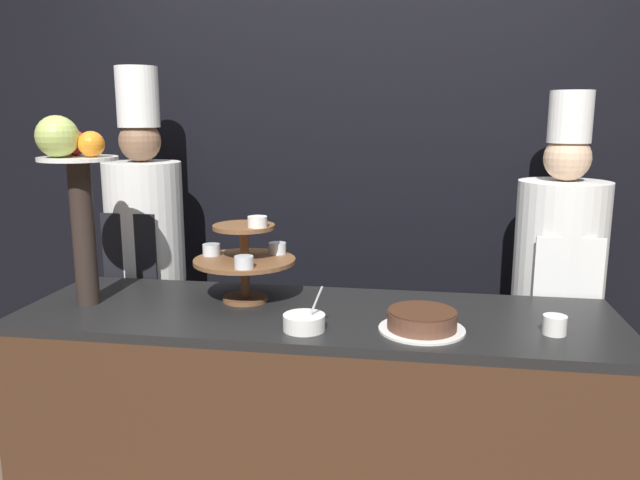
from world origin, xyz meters
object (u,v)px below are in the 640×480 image
tiered_stand (245,256)px  serving_bowl_near (304,322)px  cake_round (422,321)px  cup_white (555,325)px  fruit_pedestal (74,179)px  chef_center_left (558,278)px  chef_left (146,249)px

tiered_stand → serving_bowl_near: tiered_stand is taller
cake_round → serving_bowl_near: (-0.39, -0.06, -0.01)m
serving_bowl_near → cup_white: bearing=6.5°
cake_round → fruit_pedestal: bearing=176.1°
chef_center_left → fruit_pedestal: bearing=-162.3°
chef_center_left → tiered_stand: bearing=-160.5°
cup_white → chef_left: chef_left is taller
fruit_pedestal → chef_left: bearing=91.3°
cup_white → chef_center_left: 0.66m
serving_bowl_near → chef_left: (-0.90, 0.74, 0.06)m
cake_round → serving_bowl_near: serving_bowl_near is taller
fruit_pedestal → cup_white: size_ratio=9.14×
fruit_pedestal → chef_center_left: size_ratio=0.41×
fruit_pedestal → chef_left: 0.71m
chef_center_left → serving_bowl_near: bearing=-142.6°
cup_white → serving_bowl_near: size_ratio=0.50×
cup_white → tiered_stand: bearing=169.8°
tiered_stand → fruit_pedestal: 0.69m
cup_white → serving_bowl_near: serving_bowl_near is taller
chef_center_left → cake_round: bearing=-130.1°
cake_round → chef_center_left: (0.57, 0.68, -0.00)m
serving_bowl_near → chef_left: size_ratio=0.09×
fruit_pedestal → cake_round: (1.28, -0.09, -0.45)m
fruit_pedestal → serving_bowl_near: size_ratio=4.56×
tiered_stand → serving_bowl_near: (0.29, -0.29, -0.15)m
fruit_pedestal → cup_white: bearing=-1.7°
fruit_pedestal → cake_round: size_ratio=2.44×
tiered_stand → fruit_pedestal: (-0.60, -0.15, 0.30)m
fruit_pedestal → chef_center_left: chef_center_left is taller
tiered_stand → chef_left: (-0.61, 0.44, -0.09)m
chef_center_left → chef_left: bearing=180.0°
fruit_pedestal → cake_round: bearing=-3.9°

